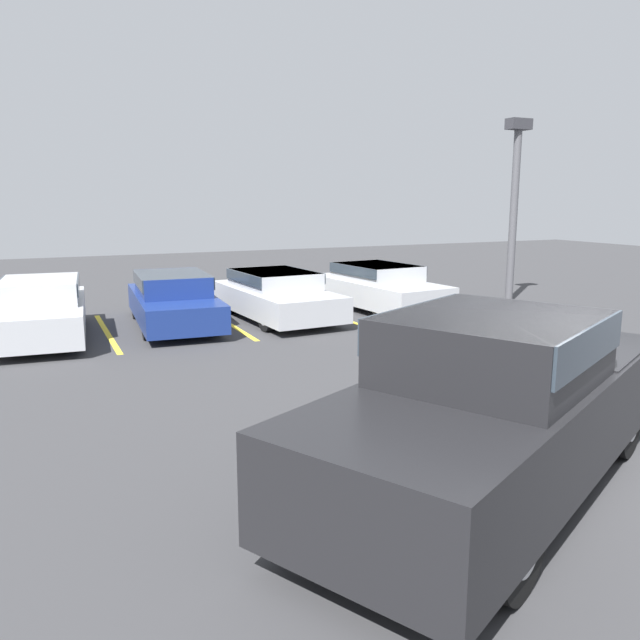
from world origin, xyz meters
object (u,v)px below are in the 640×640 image
parked_sedan_a (41,308)px  parked_sedan_d (378,286)px  light_post (515,195)px  parked_sedan_b (173,298)px  parked_sedan_c (275,293)px  pickup_truck (502,401)px  wheel_stop_curb (326,293)px

parked_sedan_a → parked_sedan_d: parked_sedan_a is taller
parked_sedan_d → light_post: 4.86m
light_post → parked_sedan_b: bearing=177.1°
parked_sedan_c → parked_sedan_d: (2.97, 0.08, 0.01)m
pickup_truck → parked_sedan_b: pickup_truck is taller
pickup_truck → parked_sedan_c: bearing=56.0°
wheel_stop_curb → parked_sedan_c: bearing=-134.0°
parked_sedan_b → parked_sedan_c: (2.48, -0.21, -0.01)m
pickup_truck → parked_sedan_a: pickup_truck is taller
parked_sedan_c → parked_sedan_d: size_ratio=1.00×
parked_sedan_a → parked_sedan_c: 5.32m
parked_sedan_b → parked_sedan_d: bearing=92.4°
parked_sedan_b → parked_sedan_d: parked_sedan_b is taller
wheel_stop_curb → pickup_truck: bearing=-107.6°
pickup_truck → parked_sedan_a: size_ratio=1.29×
pickup_truck → parked_sedan_c: size_ratio=1.31×
parked_sedan_a → parked_sedan_d: bearing=95.3°
pickup_truck → parked_sedan_d: bearing=39.8°
wheel_stop_curb → parked_sedan_d: bearing=-85.6°
parked_sedan_c → parked_sedan_b: bearing=-98.2°
parked_sedan_d → light_post: light_post is taller
parked_sedan_c → light_post: size_ratio=0.87×
parked_sedan_d → wheel_stop_curb: parked_sedan_d is taller
parked_sedan_a → parked_sedan_b: parked_sedan_a is taller
parked_sedan_b → parked_sedan_c: 2.49m
pickup_truck → wheel_stop_curb: pickup_truck is taller
light_post → wheel_stop_curb: (-4.43, 3.14, -2.98)m
pickup_truck → parked_sedan_c: (1.20, 9.61, -0.28)m
parked_sedan_b → wheel_stop_curb: (5.24, 2.65, -0.58)m
pickup_truck → light_post: (8.39, 9.32, 2.13)m
parked_sedan_b → parked_sedan_d: size_ratio=1.01×
parked_sedan_b → light_post: light_post is taller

